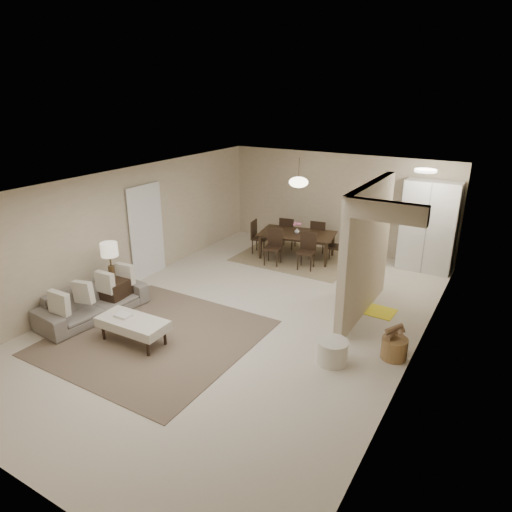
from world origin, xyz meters
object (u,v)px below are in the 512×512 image
Objects in this scene: wicker_basket at (394,348)px; dining_table at (296,246)px; pantry_cabinet at (429,227)px; round_pouf at (333,352)px; side_table at (114,294)px; ottoman_bench at (133,324)px; sofa at (93,302)px.

dining_table reaches higher than wicker_basket.
pantry_cabinet is 5.15× the size of wicker_basket.
round_pouf is (-0.39, -4.77, -0.86)m from pantry_cabinet.
pantry_cabinet is 3.12m from dining_table.
pantry_cabinet is 3.72× the size of side_table.
ottoman_bench is 5.09m from dining_table.
ottoman_bench is at bearing -155.77° from wicker_basket.
sofa is 4.49m from round_pouf.
pantry_cabinet is 6.88m from ottoman_bench.
side_table reaches higher than wicker_basket.
sofa reaches higher than round_pouf.
pantry_cabinet is 7.41m from sofa.
pantry_cabinet is 7.03m from side_table.
sofa reaches higher than wicker_basket.
sofa is at bearing -164.46° from wicker_basket.
ottoman_bench is 3.00× the size of wicker_basket.
sofa is (-4.80, -5.60, -0.75)m from pantry_cabinet.
wicker_basket is at bearing -84.49° from pantry_cabinet.
pantry_cabinet is 4.86m from round_pouf.
wicker_basket is 0.22× the size of dining_table.
dining_table is (-3.32, 3.31, 0.15)m from wicker_basket.
sofa reaches higher than side_table.
side_table is at bearing -123.40° from dining_table.
ottoman_bench is (1.32, -0.30, 0.05)m from sofa.
sofa reaches higher than ottoman_bench.
side_table is 4.66m from dining_table.
pantry_cabinet is 4.34× the size of round_pouf.
wicker_basket is (3.88, 1.75, -0.17)m from ottoman_bench.
wicker_basket is at bearing 38.11° from round_pouf.
dining_table is (0.56, 5.06, -0.03)m from ottoman_bench.
side_table is 1.38× the size of wicker_basket.
wicker_basket is (0.79, 0.62, -0.01)m from round_pouf.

